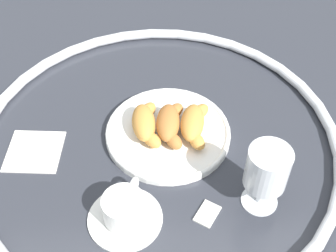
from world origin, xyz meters
TOP-DOWN VIEW (x-y plane):
  - ground_plane at (0.00, 0.00)m, footprint 2.20×2.20m
  - table_chrome_rim at (0.00, 0.00)m, footprint 0.76×0.76m
  - pastry_plate at (-0.02, 0.02)m, footprint 0.26×0.26m
  - croissant_large at (-0.02, -0.02)m, footprint 0.14×0.07m
  - croissant_small at (-0.02, 0.03)m, footprint 0.14×0.07m
  - croissant_extra at (-0.01, 0.08)m, footprint 0.13×0.08m
  - coffee_cup_near at (0.18, -0.07)m, footprint 0.14×0.14m
  - juice_glass_left at (0.16, 0.18)m, footprint 0.08×0.08m
  - sugar_packet at (0.18, 0.08)m, footprint 0.06×0.06m
  - folded_napkin at (0.01, -0.25)m, footprint 0.12×0.12m

SIDE VIEW (x-z plane):
  - ground_plane at x=0.00m, z-range 0.00..0.00m
  - folded_napkin at x=0.01m, z-range 0.00..0.01m
  - sugar_packet at x=0.18m, z-range 0.00..0.01m
  - pastry_plate at x=-0.02m, z-range 0.00..0.02m
  - table_chrome_rim at x=0.00m, z-range 0.00..0.02m
  - coffee_cup_near at x=0.18m, z-range 0.00..0.06m
  - croissant_large at x=-0.02m, z-range 0.02..0.06m
  - croissant_small at x=-0.02m, z-range 0.02..0.06m
  - croissant_extra at x=-0.01m, z-range 0.02..0.06m
  - juice_glass_left at x=0.16m, z-range 0.02..0.16m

